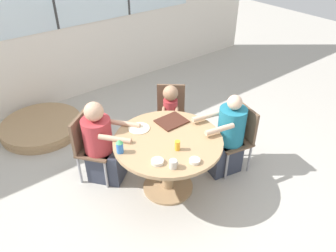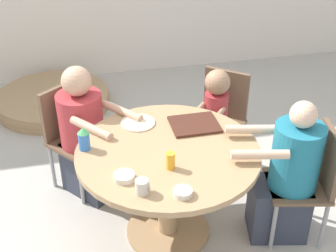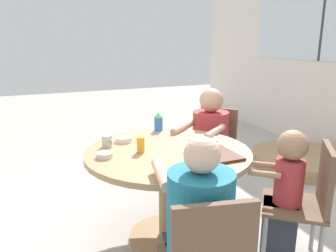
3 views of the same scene
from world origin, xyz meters
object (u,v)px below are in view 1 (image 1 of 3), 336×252
at_px(person_man_blue_shirt, 102,147).
at_px(juice_glass, 177,145).
at_px(bowl_white_shallow, 157,162).
at_px(bowl_cereal, 195,161).
at_px(chair_for_woman_green_shirt, 239,134).
at_px(person_toddler, 170,118).
at_px(coffee_mug, 173,164).
at_px(chair_for_toddler, 171,110).
at_px(sippy_cup, 120,146).
at_px(person_woman_green_shirt, 227,139).
at_px(folded_table_stack, 42,127).
at_px(chair_for_man_blue_shirt, 88,143).

xyz_separation_m(person_man_blue_shirt, juice_glass, (0.47, -0.83, 0.30)).
height_order(bowl_white_shallow, bowl_cereal, bowl_white_shallow).
bearing_deg(chair_for_woman_green_shirt, person_toddler, 39.13).
bearing_deg(coffee_mug, chair_for_toddler, 52.80).
bearing_deg(person_man_blue_shirt, person_toddler, 141.59).
xyz_separation_m(coffee_mug, sippy_cup, (-0.29, 0.52, 0.04)).
relative_size(person_woman_green_shirt, juice_glass, 9.61).
xyz_separation_m(coffee_mug, folded_table_stack, (-0.53, 2.50, -0.69)).
bearing_deg(coffee_mug, juice_glass, 42.90).
distance_m(chair_for_toddler, person_woman_green_shirt, 0.93).
bearing_deg(juice_glass, person_man_blue_shirt, 119.56).
relative_size(chair_for_toddler, coffee_mug, 9.34).
bearing_deg(person_toddler, juice_glass, 95.98).
distance_m(person_man_blue_shirt, coffee_mug, 1.10).
height_order(chair_for_man_blue_shirt, coffee_mug, chair_for_man_blue_shirt).
xyz_separation_m(chair_for_toddler, person_man_blue_shirt, (-1.13, -0.12, -0.03)).
height_order(person_woman_green_shirt, person_toddler, person_woman_green_shirt).
bearing_deg(bowl_cereal, chair_for_man_blue_shirt, 115.57).
relative_size(sippy_cup, bowl_white_shallow, 1.27).
xyz_separation_m(chair_for_woman_green_shirt, chair_for_man_blue_shirt, (-1.56, 0.97, 0.00)).
bearing_deg(bowl_white_shallow, person_man_blue_shirt, 101.57).
distance_m(chair_for_woman_green_shirt, juice_glass, 1.02).
bearing_deg(chair_for_toddler, person_toddler, 90.00).
relative_size(person_man_blue_shirt, person_toddler, 1.14).
distance_m(sippy_cup, bowl_cereal, 0.78).
distance_m(person_woman_green_shirt, juice_glass, 0.87).
bearing_deg(chair_for_man_blue_shirt, chair_for_toddler, 140.82).
xyz_separation_m(person_man_blue_shirt, folded_table_stack, (-0.27, 1.48, -0.40)).
bearing_deg(bowl_white_shallow, chair_for_woman_green_shirt, 1.63).
relative_size(chair_for_woman_green_shirt, chair_for_man_blue_shirt, 1.00).
bearing_deg(person_man_blue_shirt, juice_glass, 81.16).
distance_m(chair_for_man_blue_shirt, person_woman_green_shirt, 1.68).
relative_size(person_woman_green_shirt, folded_table_stack, 0.89).
distance_m(chair_for_toddler, folded_table_stack, 2.00).
xyz_separation_m(person_woman_green_shirt, bowl_cereal, (-0.81, -0.29, 0.27)).
relative_size(chair_for_toddler, person_man_blue_shirt, 0.79).
bearing_deg(person_woman_green_shirt, chair_for_man_blue_shirt, 68.38).
bearing_deg(person_woman_green_shirt, bowl_cereal, 121.91).
height_order(juice_glass, bowl_cereal, juice_glass).
bearing_deg(chair_for_man_blue_shirt, person_man_blue_shirt, 90.00).
xyz_separation_m(chair_for_man_blue_shirt, bowl_white_shallow, (0.29, -1.01, 0.24)).
bearing_deg(chair_for_woman_green_shirt, folded_table_stack, 48.92).
bearing_deg(bowl_cereal, bowl_white_shallow, 144.26).
relative_size(person_woman_green_shirt, person_man_blue_shirt, 1.00).
distance_m(chair_for_man_blue_shirt, bowl_white_shallow, 1.08).
relative_size(chair_for_man_blue_shirt, bowl_cereal, 7.62).
xyz_separation_m(chair_for_toddler, folded_table_stack, (-1.40, 1.36, -0.43)).
relative_size(person_woman_green_shirt, sippy_cup, 6.66).
xyz_separation_m(chair_for_man_blue_shirt, person_woman_green_shirt, (1.40, -0.94, -0.03)).
xyz_separation_m(person_woman_green_shirt, person_toddler, (-0.26, 0.80, -0.00)).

